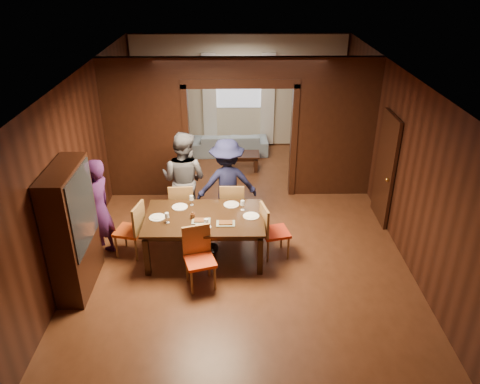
{
  "coord_description": "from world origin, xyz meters",
  "views": [
    {
      "loc": [
        -0.12,
        -7.42,
        4.66
      ],
      "look_at": [
        -0.03,
        -0.4,
        1.05
      ],
      "focal_mm": 35.0,
      "sensor_mm": 36.0,
      "label": 1
    }
  ],
  "objects_px": {
    "chair_far_r": "(232,205)",
    "dining_table": "(205,236)",
    "chair_left": "(129,229)",
    "chair_right": "(275,231)",
    "person_grey": "(184,180)",
    "chair_far_l": "(182,206)",
    "sofa": "(230,143)",
    "coffee_table": "(242,161)",
    "person_navy": "(227,184)",
    "person_purple": "(98,210)",
    "chair_near": "(200,259)",
    "hutch": "(72,230)"
  },
  "relations": [
    {
      "from": "person_purple",
      "to": "sofa",
      "type": "xyz_separation_m",
      "value": [
        2.14,
        4.57,
        -0.61
      ]
    },
    {
      "from": "dining_table",
      "to": "person_purple",
      "type": "bearing_deg",
      "value": 179.77
    },
    {
      "from": "person_navy",
      "to": "chair_right",
      "type": "relative_size",
      "value": 1.78
    },
    {
      "from": "sofa",
      "to": "coffee_table",
      "type": "height_order",
      "value": "sofa"
    },
    {
      "from": "person_grey",
      "to": "person_navy",
      "type": "xyz_separation_m",
      "value": [
        0.79,
        -0.05,
        -0.06
      ]
    },
    {
      "from": "person_grey",
      "to": "chair_far_r",
      "type": "height_order",
      "value": "person_grey"
    },
    {
      "from": "person_purple",
      "to": "sofa",
      "type": "distance_m",
      "value": 5.08
    },
    {
      "from": "chair_far_l",
      "to": "chair_near",
      "type": "xyz_separation_m",
      "value": [
        0.44,
        -1.7,
        0.0
      ]
    },
    {
      "from": "chair_far_r",
      "to": "chair_near",
      "type": "height_order",
      "value": "same"
    },
    {
      "from": "person_navy",
      "to": "chair_far_l",
      "type": "height_order",
      "value": "person_navy"
    },
    {
      "from": "sofa",
      "to": "chair_right",
      "type": "height_order",
      "value": "chair_right"
    },
    {
      "from": "chair_far_r",
      "to": "dining_table",
      "type": "bearing_deg",
      "value": 63.9
    },
    {
      "from": "chair_right",
      "to": "chair_far_l",
      "type": "height_order",
      "value": "same"
    },
    {
      "from": "coffee_table",
      "to": "chair_right",
      "type": "distance_m",
      "value": 3.62
    },
    {
      "from": "person_grey",
      "to": "dining_table",
      "type": "relative_size",
      "value": 0.94
    },
    {
      "from": "chair_far_r",
      "to": "person_purple",
      "type": "bearing_deg",
      "value": 23.03
    },
    {
      "from": "chair_left",
      "to": "chair_far_r",
      "type": "relative_size",
      "value": 1.0
    },
    {
      "from": "chair_near",
      "to": "hutch",
      "type": "xyz_separation_m",
      "value": [
        -1.87,
        0.04,
        0.52
      ]
    },
    {
      "from": "coffee_table",
      "to": "chair_left",
      "type": "bearing_deg",
      "value": -119.53
    },
    {
      "from": "coffee_table",
      "to": "dining_table",
      "type": "bearing_deg",
      "value": -101.01
    },
    {
      "from": "chair_left",
      "to": "chair_right",
      "type": "relative_size",
      "value": 1.0
    },
    {
      "from": "chair_left",
      "to": "chair_right",
      "type": "xyz_separation_m",
      "value": [
        2.47,
        -0.08,
        0.0
      ]
    },
    {
      "from": "person_grey",
      "to": "chair_near",
      "type": "relative_size",
      "value": 1.91
    },
    {
      "from": "dining_table",
      "to": "person_navy",
      "type": "bearing_deg",
      "value": 70.3
    },
    {
      "from": "chair_near",
      "to": "hutch",
      "type": "bearing_deg",
      "value": 162.09
    },
    {
      "from": "coffee_table",
      "to": "chair_far_l",
      "type": "height_order",
      "value": "chair_far_l"
    },
    {
      "from": "chair_left",
      "to": "chair_near",
      "type": "bearing_deg",
      "value": 68.0
    },
    {
      "from": "person_grey",
      "to": "chair_far_l",
      "type": "relative_size",
      "value": 1.91
    },
    {
      "from": "person_navy",
      "to": "coffee_table",
      "type": "relative_size",
      "value": 2.16
    },
    {
      "from": "person_navy",
      "to": "hutch",
      "type": "distance_m",
      "value": 2.9
    },
    {
      "from": "chair_left",
      "to": "chair_far_l",
      "type": "distance_m",
      "value": 1.15
    },
    {
      "from": "chair_right",
      "to": "hutch",
      "type": "height_order",
      "value": "hutch"
    },
    {
      "from": "chair_right",
      "to": "hutch",
      "type": "distance_m",
      "value": 3.23
    },
    {
      "from": "chair_left",
      "to": "person_purple",
      "type": "bearing_deg",
      "value": -68.7
    },
    {
      "from": "dining_table",
      "to": "chair_left",
      "type": "height_order",
      "value": "chair_left"
    },
    {
      "from": "person_grey",
      "to": "chair_far_l",
      "type": "bearing_deg",
      "value": 98.92
    },
    {
      "from": "sofa",
      "to": "dining_table",
      "type": "bearing_deg",
      "value": 82.97
    },
    {
      "from": "chair_left",
      "to": "person_grey",
      "type": "bearing_deg",
      "value": 152.55
    },
    {
      "from": "person_navy",
      "to": "sofa",
      "type": "distance_m",
      "value": 3.6
    },
    {
      "from": "sofa",
      "to": "dining_table",
      "type": "distance_m",
      "value": 4.59
    },
    {
      "from": "person_purple",
      "to": "coffee_table",
      "type": "relative_size",
      "value": 2.23
    },
    {
      "from": "chair_far_l",
      "to": "chair_far_r",
      "type": "distance_m",
      "value": 0.93
    },
    {
      "from": "hutch",
      "to": "chair_left",
      "type": "bearing_deg",
      "value": 53.95
    },
    {
      "from": "chair_right",
      "to": "chair_far_l",
      "type": "xyz_separation_m",
      "value": [
        -1.66,
        0.89,
        0.0
      ]
    },
    {
      "from": "person_purple",
      "to": "chair_near",
      "type": "height_order",
      "value": "person_purple"
    },
    {
      "from": "person_purple",
      "to": "dining_table",
      "type": "xyz_separation_m",
      "value": [
        1.75,
        -0.01,
        -0.51
      ]
    },
    {
      "from": "person_grey",
      "to": "chair_near",
      "type": "xyz_separation_m",
      "value": [
        0.4,
        -1.89,
        -0.44
      ]
    },
    {
      "from": "dining_table",
      "to": "chair_near",
      "type": "bearing_deg",
      "value": -92.26
    },
    {
      "from": "coffee_table",
      "to": "hutch",
      "type": "distance_m",
      "value": 5.13
    },
    {
      "from": "person_purple",
      "to": "sofa",
      "type": "relative_size",
      "value": 0.93
    }
  ]
}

